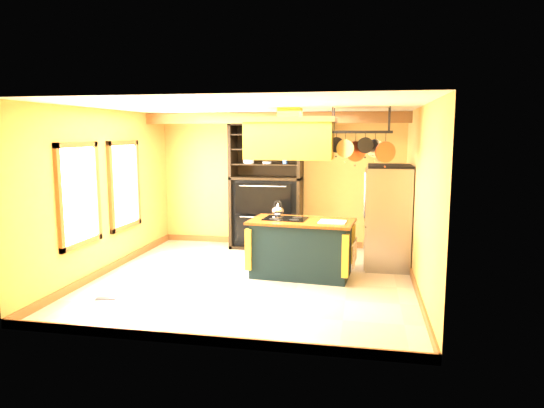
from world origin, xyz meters
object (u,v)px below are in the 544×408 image
(refrigerator, at_px, (387,219))
(hutch, at_px, (267,201))
(kitchen_island, at_px, (301,247))
(pot_rack, at_px, (361,140))
(range_hood, at_px, (290,137))

(refrigerator, distance_m, hutch, 2.58)
(hutch, bearing_deg, refrigerator, -24.91)
(hutch, bearing_deg, kitchen_island, -63.18)
(refrigerator, xyz_separation_m, hutch, (-2.34, 1.08, 0.11))
(kitchen_island, height_order, pot_rack, pot_rack)
(range_hood, height_order, hutch, range_hood)
(range_hood, height_order, refrigerator, range_hood)
(kitchen_island, height_order, refrigerator, refrigerator)
(range_hood, bearing_deg, kitchen_island, 0.29)
(range_hood, distance_m, pot_rack, 1.11)
(pot_rack, xyz_separation_m, refrigerator, (0.47, 0.80, -1.36))
(hutch, bearing_deg, range_hood, -68.20)
(range_hood, xyz_separation_m, hutch, (-0.75, 1.88, -1.29))
(pot_rack, height_order, hutch, pot_rack)
(range_hood, relative_size, pot_rack, 1.40)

